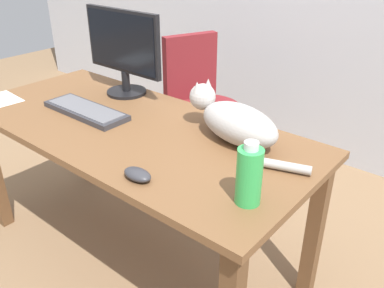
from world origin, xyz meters
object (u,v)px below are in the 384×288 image
at_px(cat, 235,121).
at_px(computer_mouse, 137,174).
at_px(keyboard, 86,110).
at_px(water_bottle, 249,175).
at_px(office_chair, 201,121).
at_px(monitor, 123,49).

distance_m(cat, computer_mouse, 0.46).
distance_m(keyboard, water_bottle, 0.95).
bearing_deg(office_chair, computer_mouse, -61.34).
height_order(monitor, computer_mouse, monitor).
height_order(office_chair, computer_mouse, office_chair).
bearing_deg(office_chair, keyboard, -90.00).
xyz_separation_m(office_chair, computer_mouse, (0.59, -1.08, 0.35)).
relative_size(computer_mouse, water_bottle, 0.54).
relative_size(office_chair, computer_mouse, 8.24).
bearing_deg(monitor, office_chair, 84.52).
bearing_deg(cat, computer_mouse, -100.02).
distance_m(cat, water_bottle, 0.42).
bearing_deg(office_chair, water_bottle, -45.45).
xyz_separation_m(computer_mouse, water_bottle, (0.35, 0.12, 0.08)).
bearing_deg(computer_mouse, cat, 79.98).
bearing_deg(computer_mouse, office_chair, 118.66).
xyz_separation_m(cat, computer_mouse, (-0.08, -0.45, -0.06)).
distance_m(office_chair, keyboard, 0.91).
xyz_separation_m(keyboard, computer_mouse, (0.59, -0.24, 0.00)).
bearing_deg(water_bottle, cat, 130.09).
bearing_deg(water_bottle, office_chair, 134.55).
relative_size(monitor, keyboard, 1.09).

